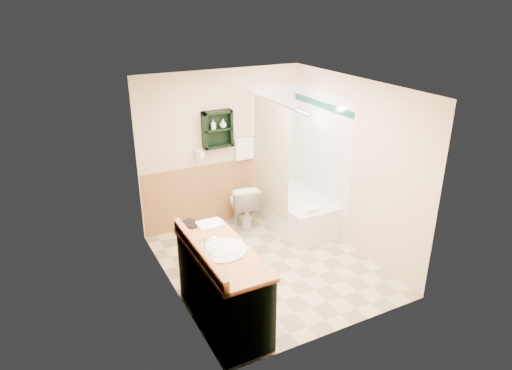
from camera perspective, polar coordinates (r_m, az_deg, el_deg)
The scene contains 25 objects.
floor at distance 6.26m, azimuth 1.57°, elevation -9.88°, with size 3.00×3.00×0.00m, color beige.
back_wall at distance 7.00m, azimuth -4.35°, elevation 4.53°, with size 2.60×0.04×2.40m, color #F8E6C2.
left_wall at distance 5.25m, azimuth -11.02°, elevation -2.19°, with size 0.04×3.00×2.40m, color #F8E6C2.
right_wall at distance 6.41m, azimuth 12.09°, elevation 2.38°, with size 0.04×3.00×2.40m, color #F8E6C2.
ceiling at distance 5.37m, azimuth 1.85°, elevation 12.47°, with size 2.60×3.00×0.04m, color white.
wainscot_left at distance 5.58m, azimuth -10.14°, elevation -8.66°, with size 2.98×2.98×1.00m, color #C0804E, non-canonical shape.
wainscot_back at distance 7.21m, azimuth -4.08°, elevation -0.84°, with size 2.58×2.58×1.00m, color #C0804E, non-canonical shape.
mirror_frame at distance 4.66m, azimuth -8.72°, elevation -1.26°, with size 1.30×1.30×1.00m, color #945B30, non-canonical shape.
mirror_glass at distance 4.66m, azimuth -8.66°, elevation -1.25°, with size 1.20×1.20×0.90m, color white, non-canonical shape.
tile_right at distance 7.00m, azimuth 7.91°, elevation 3.09°, with size 1.50×1.50×2.10m, color white, non-canonical shape.
tile_back at distance 7.44m, azimuth 3.11°, elevation 4.47°, with size 0.95×0.95×2.10m, color white, non-canonical shape.
tile_accent at distance 6.76m, azimuth 8.23°, elevation 9.88°, with size 1.50×1.50×0.10m, color #134530, non-canonical shape.
wall_shelf at distance 6.76m, azimuth -4.83°, elevation 6.96°, with size 0.45×0.15×0.55m, color black.
hair_dryer at distance 6.78m, azimuth -7.16°, elevation 3.82°, with size 0.10×0.24×0.18m, color white, non-canonical shape.
towel_bar at distance 7.03m, azimuth -1.52°, elevation 5.96°, with size 0.40×0.06×0.40m, color white, non-canonical shape.
curtain_rod at distance 6.35m, azimuth 2.71°, elevation 10.18°, with size 0.03×0.03×1.60m, color silver.
shower_curtain at distance 6.72m, azimuth 1.84°, elevation 3.38°, with size 1.05×1.05×1.70m, color beige, non-canonical shape.
vanity at distance 5.07m, azimuth -4.14°, elevation -12.54°, with size 0.59×1.42×0.90m, color black.
bathtub at distance 7.20m, azimuth 4.79°, elevation -3.08°, with size 0.76×1.50×0.51m, color white.
toilet at distance 7.10m, azimuth -1.77°, elevation -2.48°, with size 0.40×0.72×0.71m, color white.
counter_towel at distance 5.31m, azimuth -5.76°, elevation -4.93°, with size 0.29×0.23×0.04m, color white.
vanity_book at distance 5.28m, azimuth -8.90°, elevation -4.14°, with size 0.17×0.02×0.23m, color black.
tub_towel at distance 6.56m, azimuth 6.83°, elevation -3.04°, with size 0.21×0.18×0.07m, color white.
soap_bottle_a at distance 6.71m, azimuth -5.35°, elevation 7.25°, with size 0.06×0.13×0.06m, color white.
soap_bottle_b at distance 6.77m, azimuth -4.15°, elevation 7.57°, with size 0.10×0.13×0.10m, color white.
Camera 1 is at (-2.58, -4.61, 3.37)m, focal length 32.00 mm.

